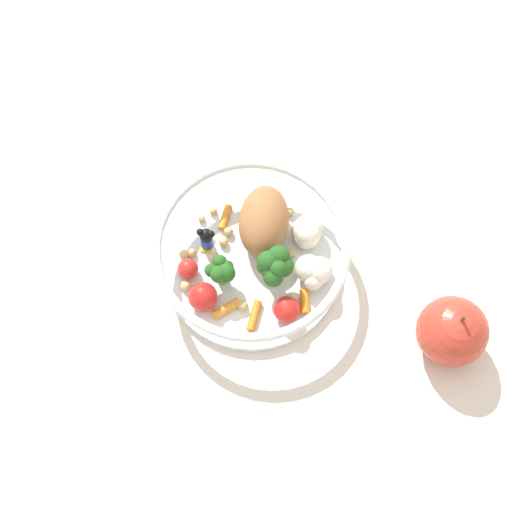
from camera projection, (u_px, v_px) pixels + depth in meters
ground_plane at (252, 266)px, 0.81m from camera, size 2.40×2.40×0.00m
food_container at (265, 252)px, 0.78m from camera, size 0.22×0.22×0.07m
loose_apple at (452, 331)px, 0.74m from camera, size 0.08×0.08×0.09m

